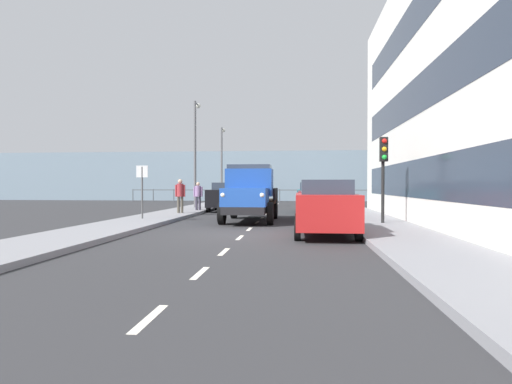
{
  "coord_description": "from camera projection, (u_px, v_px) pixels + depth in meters",
  "views": [
    {
      "loc": [
        -1.74,
        13.7,
        1.56
      ],
      "look_at": [
        0.46,
        -8.5,
        1.21
      ],
      "focal_mm": 30.23,
      "sensor_mm": 36.0,
      "label": 1
    }
  ],
  "objects": [
    {
      "name": "ground_plane",
      "position": [
        264.0,
        216.0,
        21.66
      ],
      "size": [
        80.0,
        80.0,
        0.0
      ],
      "primitive_type": "plane",
      "color": "#2D2D30"
    },
    {
      "name": "sidewalk_left",
      "position": [
        360.0,
        215.0,
        21.19
      ],
      "size": [
        2.48,
        37.39,
        0.15
      ],
      "primitive_type": "cube",
      "color": "gray",
      "rests_on": "ground_plane"
    },
    {
      "name": "sidewalk_right",
      "position": [
        172.0,
        214.0,
        22.13
      ],
      "size": [
        2.48,
        37.39,
        0.15
      ],
      "primitive_type": "cube",
      "color": "gray",
      "rests_on": "ground_plane"
    },
    {
      "name": "road_centreline_markings",
      "position": [
        262.0,
        218.0,
        20.64
      ],
      "size": [
        0.12,
        32.54,
        0.01
      ],
      "color": "silver",
      "rests_on": "ground_plane"
    },
    {
      "name": "sea_horizon",
      "position": [
        281.0,
        176.0,
        43.21
      ],
      "size": [
        80.0,
        0.8,
        5.0
      ],
      "primitive_type": "cube",
      "color": "gray",
      "rests_on": "ground_plane"
    },
    {
      "name": "seawall_railing",
      "position": [
        280.0,
        192.0,
        39.65
      ],
      "size": [
        28.08,
        0.08,
        1.2
      ],
      "color": "#4C5156",
      "rests_on": "ground_plane"
    },
    {
      "name": "truck_vintage_blue",
      "position": [
        250.0,
        194.0,
        18.31
      ],
      "size": [
        2.17,
        5.64,
        2.43
      ],
      "color": "black",
      "rests_on": "ground_plane"
    },
    {
      "name": "car_red_kerbside_near",
      "position": [
        325.0,
        207.0,
        13.27
      ],
      "size": [
        1.88,
        4.06,
        1.72
      ],
      "color": "#B21E1E",
      "rests_on": "ground_plane"
    },
    {
      "name": "car_maroon_kerbside_1",
      "position": [
        317.0,
        200.0,
        18.95
      ],
      "size": [
        1.77,
        4.43,
        1.72
      ],
      "color": "maroon",
      "rests_on": "ground_plane"
    },
    {
      "name": "car_teal_kerbside_2",
      "position": [
        313.0,
        197.0,
        25.3
      ],
      "size": [
        1.88,
        4.57,
        1.72
      ],
      "color": "#1E6670",
      "rests_on": "ground_plane"
    },
    {
      "name": "car_black_oppositeside_0",
      "position": [
        227.0,
        196.0,
        25.92
      ],
      "size": [
        1.9,
        4.06,
        1.72
      ],
      "color": "black",
      "rests_on": "ground_plane"
    },
    {
      "name": "car_silver_oppositeside_1",
      "position": [
        240.0,
        194.0,
        31.5
      ],
      "size": [
        1.94,
        4.39,
        1.72
      ],
      "color": "#B7BABF",
      "rests_on": "ground_plane"
    },
    {
      "name": "pedestrian_strolling",
      "position": [
        180.0,
        193.0,
        21.95
      ],
      "size": [
        0.53,
        0.34,
        1.72
      ],
      "color": "#4C473D",
      "rests_on": "sidewalk_right"
    },
    {
      "name": "pedestrian_couple_a",
      "position": [
        198.0,
        194.0,
        24.54
      ],
      "size": [
        0.53,
        0.34,
        1.59
      ],
      "color": "#383342",
      "rests_on": "sidewalk_right"
    },
    {
      "name": "traffic_light_near",
      "position": [
        384.0,
        161.0,
        16.05
      ],
      "size": [
        0.28,
        0.41,
        3.2
      ],
      "color": "black",
      "rests_on": "sidewalk_left"
    },
    {
      "name": "lamp_post_promenade",
      "position": [
        196.0,
        145.0,
        27.42
      ],
      "size": [
        0.32,
        1.14,
        6.76
      ],
      "color": "#59595B",
      "rests_on": "sidewalk_right"
    },
    {
      "name": "lamp_post_far",
      "position": [
        222.0,
        157.0,
        36.54
      ],
      "size": [
        0.32,
        1.14,
        6.32
      ],
      "color": "#59595B",
      "rests_on": "sidewalk_right"
    },
    {
      "name": "street_sign",
      "position": [
        142.0,
        182.0,
        18.27
      ],
      "size": [
        0.5,
        0.07,
        2.25
      ],
      "color": "#4C4C4C",
      "rests_on": "sidewalk_right"
    }
  ]
}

